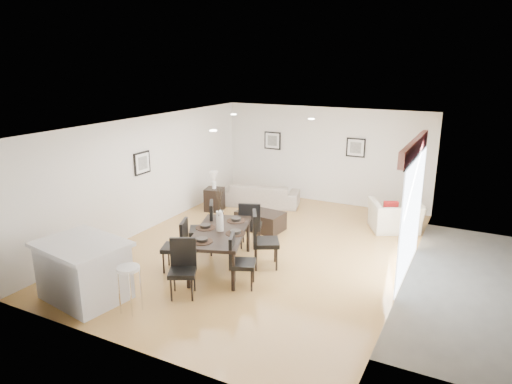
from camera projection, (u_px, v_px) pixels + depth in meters
The scene contains 26 objects.
ground at pixel (261, 249), 9.84m from camera, with size 8.00×8.00×0.00m, color #B08348.
wall_back at pixel (324, 155), 12.89m from camera, with size 6.00×0.04×2.70m, color silver.
wall_front at pixel (127, 262), 6.04m from camera, with size 6.00×0.04×2.70m, color silver.
wall_left at pixel (148, 174), 10.78m from camera, with size 0.04×8.00×2.70m, color silver.
wall_right at pixel (411, 210), 8.15m from camera, with size 0.04×8.00×2.70m, color silver.
ceiling at pixel (261, 124), 9.09m from camera, with size 6.00×8.00×0.02m, color white.
sofa at pixel (261, 194), 12.80m from camera, with size 2.12×0.83×0.62m, color #A29483.
armchair at pixel (395, 216), 10.83m from camera, with size 1.12×0.98×0.73m, color beige.
dining_table at pixel (220, 235), 8.77m from camera, with size 1.50×2.08×0.78m.
dining_chair_wnear at pixel (179, 243), 8.72m from camera, with size 0.60×0.60×1.02m.
dining_chair_wfar at pixel (206, 225), 9.52m from camera, with size 0.68×0.68×1.11m.
dining_chair_enear at pixel (238, 258), 8.09m from camera, with size 0.57×0.57×0.98m.
dining_chair_efar at pixel (261, 237), 8.86m from camera, with size 0.69×0.69×1.12m.
dining_chair_head at pixel (183, 264), 7.82m from camera, with size 0.61×0.61×1.00m.
dining_chair_foot at pixel (250, 223), 9.78m from camera, with size 0.60×0.60×1.03m.
vase at pixel (220, 214), 8.65m from camera, with size 1.06×1.63×0.82m.
coffee_table at pixel (260, 220), 10.98m from camera, with size 1.10×0.66×0.44m, color black.
side_table at pixel (214, 199), 12.34m from camera, with size 0.46×0.46×0.62m, color black.
table_lamp at pixel (214, 178), 12.17m from camera, with size 0.24×0.24×0.47m.
cushion at pixel (391, 208), 10.73m from camera, with size 0.33×0.10×0.33m, color maroon.
kitchen_island at pixel (84, 270), 7.69m from camera, with size 1.62×1.34×1.02m.
bar_stool at pixel (129, 273), 7.21m from camera, with size 0.36×0.36×0.79m.
framed_print_back_left at pixel (273, 141), 13.48m from camera, with size 0.52×0.04×0.52m.
framed_print_back_right at pixel (356, 148), 12.39m from camera, with size 0.52×0.04×0.52m.
framed_print_left_wall at pixel (142, 163), 10.51m from camera, with size 0.04×0.52×0.52m.
sliding_door at pixel (413, 189), 8.34m from camera, with size 0.12×2.70×2.57m.
Camera 1 is at (4.06, -8.16, 3.91)m, focal length 32.00 mm.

